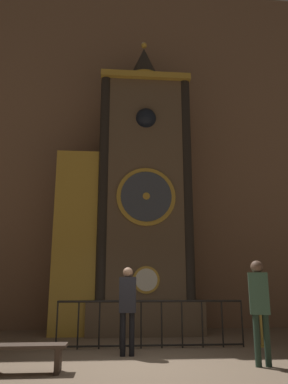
# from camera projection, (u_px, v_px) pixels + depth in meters

# --- Properties ---
(ground_plane) EXTENTS (28.00, 28.00, 0.00)m
(ground_plane) POSITION_uv_depth(u_px,v_px,m) (142.00, 366.00, 6.49)
(ground_plane) COLOR #75604C
(cathedral_back_wall) EXTENTS (24.00, 0.32, 12.76)m
(cathedral_back_wall) POSITION_uv_depth(u_px,v_px,m) (127.00, 142.00, 13.52)
(cathedral_back_wall) COLOR #846047
(cathedral_back_wall) RESTS_ON ground_plane
(clock_tower) EXTENTS (4.31, 1.78, 9.55)m
(clock_tower) POSITION_uv_depth(u_px,v_px,m) (132.00, 203.00, 11.59)
(clock_tower) COLOR brown
(clock_tower) RESTS_ON ground_plane
(railing_fence) EXTENTS (4.25, 0.05, 1.03)m
(railing_fence) POSITION_uv_depth(u_px,v_px,m) (151.00, 321.00, 8.45)
(railing_fence) COLOR black
(railing_fence) RESTS_ON ground_plane
(visitor_near) EXTENTS (0.36, 0.25, 1.73)m
(visitor_near) POSITION_uv_depth(u_px,v_px,m) (128.00, 302.00, 7.65)
(visitor_near) COLOR black
(visitor_near) RESTS_ON ground_plane
(visitor_far) EXTENTS (0.39, 0.32, 1.81)m
(visitor_far) POSITION_uv_depth(u_px,v_px,m) (259.00, 301.00, 6.71)
(visitor_far) COLOR #213427
(visitor_far) RESTS_ON ground_plane
(stanchion_post) EXTENTS (0.28, 0.28, 1.06)m
(stanchion_post) POSITION_uv_depth(u_px,v_px,m) (262.00, 331.00, 8.62)
(stanchion_post) COLOR #B28E33
(stanchion_post) RESTS_ON ground_plane
(visitor_bench) EXTENTS (1.28, 0.40, 0.44)m
(visitor_bench) POSITION_uv_depth(u_px,v_px,m) (27.00, 353.00, 6.05)
(visitor_bench) COLOR #423328
(visitor_bench) RESTS_ON ground_plane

